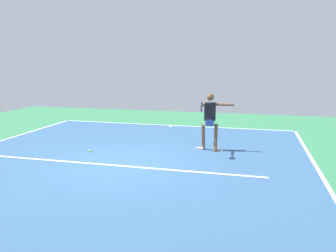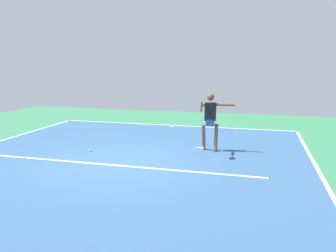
% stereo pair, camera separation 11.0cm
% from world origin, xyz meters
% --- Properties ---
extents(ground_plane, '(20.36, 20.36, 0.00)m').
position_xyz_m(ground_plane, '(0.00, 0.00, 0.00)').
color(ground_plane, '#388456').
extents(court_surface, '(10.35, 11.76, 0.00)m').
position_xyz_m(court_surface, '(0.00, 0.00, 0.00)').
color(court_surface, '#38608E').
rests_on(court_surface, ground_plane).
extents(court_line_baseline_near, '(10.35, 0.10, 0.01)m').
position_xyz_m(court_line_baseline_near, '(0.00, -5.83, 0.00)').
color(court_line_baseline_near, white).
rests_on(court_line_baseline_near, ground_plane).
extents(court_line_sideline_left, '(0.10, 11.76, 0.01)m').
position_xyz_m(court_line_sideline_left, '(-5.12, 0.00, 0.00)').
color(court_line_sideline_left, white).
rests_on(court_line_sideline_left, ground_plane).
extents(court_line_service, '(7.76, 0.10, 0.01)m').
position_xyz_m(court_line_service, '(0.00, 0.26, 0.00)').
color(court_line_service, white).
rests_on(court_line_service, ground_plane).
extents(court_line_centre_mark, '(0.10, 0.30, 0.01)m').
position_xyz_m(court_line_centre_mark, '(0.00, -5.63, 0.00)').
color(court_line_centre_mark, white).
rests_on(court_line_centre_mark, ground_plane).
extents(tennis_player, '(1.15, 1.23, 1.80)m').
position_xyz_m(tennis_player, '(-2.17, -1.92, 1.04)').
color(tennis_player, brown).
rests_on(tennis_player, ground_plane).
extents(tennis_ball_by_baseline, '(0.07, 0.07, 0.07)m').
position_xyz_m(tennis_ball_by_baseline, '(1.18, -5.14, 0.03)').
color(tennis_ball_by_baseline, '#C6E53D').
rests_on(tennis_ball_by_baseline, ground_plane).
extents(tennis_ball_near_service_line, '(0.07, 0.07, 0.07)m').
position_xyz_m(tennis_ball_near_service_line, '(1.37, -0.85, 0.03)').
color(tennis_ball_near_service_line, '#CCE033').
rests_on(tennis_ball_near_service_line, ground_plane).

